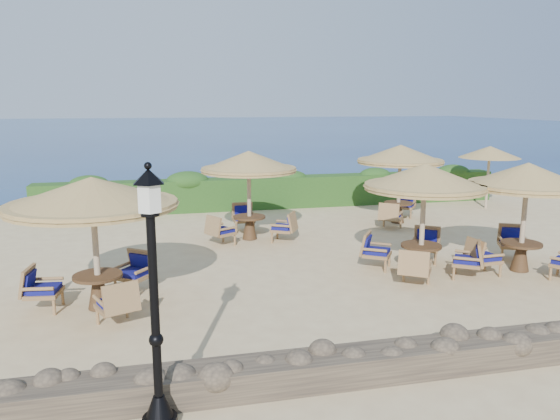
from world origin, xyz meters
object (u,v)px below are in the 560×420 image
object	(u,v)px
cafe_set_3	(249,176)
cafe_set_4	(400,164)
cafe_set_1	(424,198)
extra_parasol	(490,152)
cafe_set_0	(93,210)
cafe_set_2	(526,194)
lamp_post	(155,313)

from	to	relation	value
cafe_set_3	cafe_set_4	world-z (taller)	same
cafe_set_1	cafe_set_3	distance (m)	5.42
extra_parasol	cafe_set_1	xyz separation A→B (m)	(-6.37, -6.92, -0.34)
extra_parasol	cafe_set_0	size ratio (longest dim) A/B	0.73
cafe_set_3	cafe_set_4	size ratio (longest dim) A/B	0.98
cafe_set_0	cafe_set_3	bearing A→B (deg)	51.07
cafe_set_2	cafe_set_4	world-z (taller)	same
extra_parasol	cafe_set_3	world-z (taller)	cafe_set_3
cafe_set_3	cafe_set_2	bearing A→B (deg)	-37.96
cafe_set_0	cafe_set_2	world-z (taller)	same
cafe_set_2	cafe_set_4	distance (m)	5.70
cafe_set_3	cafe_set_4	bearing A→B (deg)	11.51
extra_parasol	cafe_set_2	distance (m)	8.29
lamp_post	cafe_set_2	world-z (taller)	lamp_post
cafe_set_0	cafe_set_3	world-z (taller)	same
cafe_set_1	cafe_set_3	world-z (taller)	same
cafe_set_0	extra_parasol	bearing A→B (deg)	28.85
lamp_post	cafe_set_2	bearing A→B (deg)	28.41
extra_parasol	cafe_set_4	world-z (taller)	cafe_set_4
extra_parasol	cafe_set_1	size ratio (longest dim) A/B	0.85
cafe_set_1	cafe_set_2	bearing A→B (deg)	-8.84
lamp_post	cafe_set_0	xyz separation A→B (m)	(-1.10, 4.45, 0.45)
cafe_set_0	cafe_set_3	xyz separation A→B (m)	(3.91, 4.84, -0.09)
cafe_set_0	cafe_set_2	size ratio (longest dim) A/B	1.18
cafe_set_0	cafe_set_1	size ratio (longest dim) A/B	1.16
lamp_post	cafe_set_3	xyz separation A→B (m)	(2.80, 9.29, 0.37)
extra_parasol	cafe_set_0	xyz separation A→B (m)	(-13.70, -7.55, -0.16)
cafe_set_1	cafe_set_4	size ratio (longest dim) A/B	0.98
cafe_set_2	cafe_set_3	world-z (taller)	same
extra_parasol	cafe_set_0	world-z (taller)	cafe_set_0
extra_parasol	cafe_set_4	xyz separation A→B (m)	(-4.47, -1.63, -0.14)
lamp_post	cafe_set_1	bearing A→B (deg)	39.22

